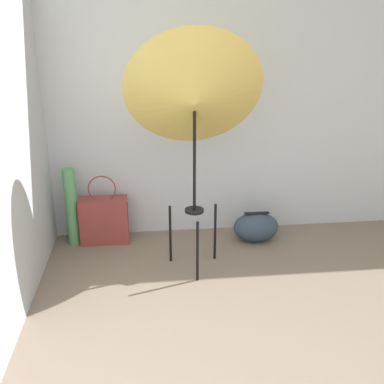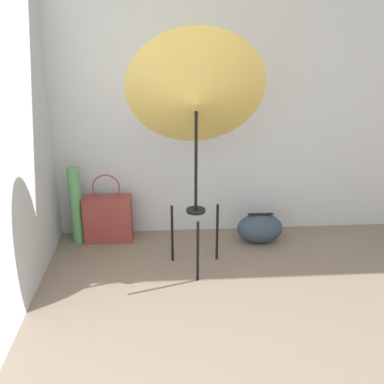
{
  "view_description": "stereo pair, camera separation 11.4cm",
  "coord_description": "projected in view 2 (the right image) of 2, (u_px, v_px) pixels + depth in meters",
  "views": [
    {
      "loc": [
        -0.55,
        -1.14,
        1.74
      ],
      "look_at": [
        -0.25,
        1.59,
        0.7
      ],
      "focal_mm": 42.0,
      "sensor_mm": 36.0,
      "label": 1
    },
    {
      "loc": [
        -0.43,
        -1.15,
        1.74
      ],
      "look_at": [
        -0.25,
        1.59,
        0.7
      ],
      "focal_mm": 42.0,
      "sensor_mm": 36.0,
      "label": 2
    }
  ],
  "objects": [
    {
      "name": "paper_roll",
      "position": [
        76.0,
        206.0,
        3.68
      ],
      "size": [
        0.1,
        0.1,
        0.65
      ],
      "color": "#56995B",
      "rests_on": "ground_plane"
    },
    {
      "name": "photo_umbrella",
      "position": [
        196.0,
        98.0,
        2.97
      ],
      "size": [
        0.95,
        0.61,
        1.73
      ],
      "color": "black",
      "rests_on": "ground_plane"
    },
    {
      "name": "duffel_bag",
      "position": [
        260.0,
        228.0,
        3.75
      ],
      "size": [
        0.38,
        0.25,
        0.26
      ],
      "color": "#2D3D4C",
      "rests_on": "ground_plane"
    },
    {
      "name": "tote_bag",
      "position": [
        108.0,
        218.0,
        3.77
      ],
      "size": [
        0.39,
        0.18,
        0.59
      ],
      "color": "brown",
      "rests_on": "ground_plane"
    },
    {
      "name": "wall_back",
      "position": [
        215.0,
        81.0,
        3.6
      ],
      "size": [
        8.0,
        0.05,
        2.6
      ],
      "color": "#B7BCC1",
      "rests_on": "ground_plane"
    }
  ]
}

